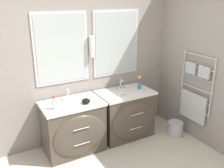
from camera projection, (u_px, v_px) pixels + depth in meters
wall_back at (72, 60)px, 3.76m from camera, size 5.03×0.16×2.60m
wall_right at (203, 62)px, 3.77m from camera, size 0.13×3.53×2.60m
vanity_left at (74, 127)px, 3.68m from camera, size 0.88×0.63×0.78m
vanity_right at (126, 114)px, 4.10m from camera, size 0.88×0.63×0.78m
faucet_left at (68, 95)px, 3.67m from camera, size 0.17×0.11×0.16m
faucet_right at (121, 84)px, 4.09m from camera, size 0.17×0.11×0.16m
toiletry_bottle at (54, 103)px, 3.35m from camera, size 0.06×0.06×0.19m
amenity_bowl at (86, 101)px, 3.54m from camera, size 0.12×0.12×0.07m
flower_vase at (139, 83)px, 4.09m from camera, size 0.06×0.06×0.23m
soap_dish at (122, 94)px, 3.84m from camera, size 0.09×0.07×0.04m
waste_bin at (175, 128)px, 4.18m from camera, size 0.25×0.25×0.25m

